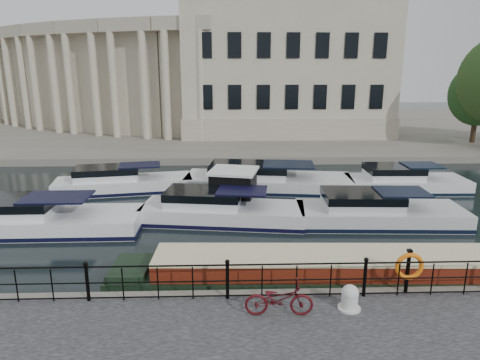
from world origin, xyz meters
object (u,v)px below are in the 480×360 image
life_ring_post (409,267)px  harbour_hut (234,192)px  narrowboat (338,277)px  bicycle (279,299)px  mooring_bollard (350,298)px

life_ring_post → harbour_hut: (-4.96, 9.67, -0.47)m
narrowboat → harbour_hut: size_ratio=4.17×
bicycle → mooring_bollard: (2.00, 0.25, -0.15)m
bicycle → narrowboat: (2.26, 2.48, -0.67)m
life_ring_post → harbour_hut: size_ratio=0.38×
life_ring_post → narrowboat: bearing=138.6°
life_ring_post → harbour_hut: bearing=117.2°
harbour_hut → mooring_bollard: bearing=-60.9°
bicycle → narrowboat: bicycle is taller
life_ring_post → narrowboat: life_ring_post is taller
bicycle → life_ring_post: bearing=-73.7°
mooring_bollard → life_ring_post: bearing=21.4°
bicycle → life_ring_post: (3.93, 1.01, 0.38)m
mooring_bollard → narrowboat: mooring_bollard is taller
bicycle → life_ring_post: life_ring_post is taller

